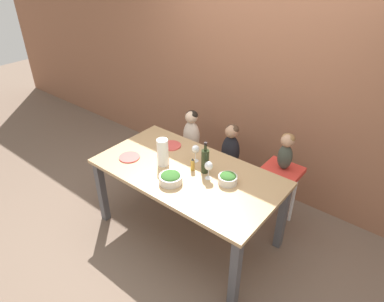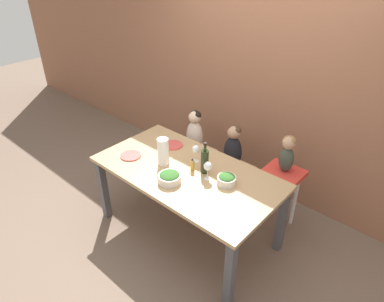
{
  "view_description": "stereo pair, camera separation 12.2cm",
  "coord_description": "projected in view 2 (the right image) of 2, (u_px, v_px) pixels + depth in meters",
  "views": [
    {
      "loc": [
        1.66,
        -1.99,
        2.57
      ],
      "look_at": [
        0.0,
        0.07,
        0.94
      ],
      "focal_mm": 32.0,
      "sensor_mm": 36.0,
      "label": 1
    },
    {
      "loc": [
        1.75,
        -1.91,
        2.57
      ],
      "look_at": [
        0.0,
        0.07,
        0.94
      ],
      "focal_mm": 32.0,
      "sensor_mm": 36.0,
      "label": 2
    }
  ],
  "objects": [
    {
      "name": "person_child_center",
      "position": [
        233.0,
        147.0,
        3.61
      ],
      "size": [
        0.2,
        0.17,
        0.5
      ],
      "color": "black",
      "rests_on": "chair_far_center"
    },
    {
      "name": "dinner_plate_front_left",
      "position": [
        131.0,
        156.0,
        3.36
      ],
      "size": [
        0.2,
        0.2,
        0.01
      ],
      "color": "#D14C47",
      "rests_on": "dining_table"
    },
    {
      "name": "chair_far_left",
      "position": [
        195.0,
        155.0,
        4.08
      ],
      "size": [
        0.42,
        0.36,
        0.46
      ],
      "color": "silver",
      "rests_on": "ground_plane"
    },
    {
      "name": "person_baby_right",
      "position": [
        288.0,
        152.0,
        3.17
      ],
      "size": [
        0.14,
        0.13,
        0.37
      ],
      "color": "#3D4238",
      "rests_on": "chair_right_highchair"
    },
    {
      "name": "chair_far_center",
      "position": [
        231.0,
        172.0,
        3.78
      ],
      "size": [
        0.42,
        0.36,
        0.46
      ],
      "color": "silver",
      "rests_on": "ground_plane"
    },
    {
      "name": "condiment_bottle_hot_sauce",
      "position": [
        192.0,
        165.0,
        3.13
      ],
      "size": [
        0.04,
        0.04,
        0.13
      ],
      "color": "#BC8E33",
      "rests_on": "dining_table"
    },
    {
      "name": "dinner_plate_back_left",
      "position": [
        173.0,
        145.0,
        3.53
      ],
      "size": [
        0.2,
        0.2,
        0.01
      ],
      "color": "#D14C47",
      "rests_on": "dining_table"
    },
    {
      "name": "salad_bowl_large",
      "position": [
        169.0,
        177.0,
        2.99
      ],
      "size": [
        0.2,
        0.2,
        0.1
      ],
      "color": "silver",
      "rests_on": "dining_table"
    },
    {
      "name": "wine_bottle",
      "position": [
        205.0,
        161.0,
        3.07
      ],
      "size": [
        0.07,
        0.07,
        0.31
      ],
      "color": "#232D19",
      "rests_on": "dining_table"
    },
    {
      "name": "ground_plane",
      "position": [
        188.0,
        231.0,
        3.55
      ],
      "size": [
        14.0,
        14.0,
        0.0
      ],
      "primitive_type": "plane",
      "color": "#705B4C"
    },
    {
      "name": "salad_bowl_small",
      "position": [
        227.0,
        179.0,
        2.96
      ],
      "size": [
        0.17,
        0.17,
        0.1
      ],
      "color": "silver",
      "rests_on": "dining_table"
    },
    {
      "name": "wine_glass_far",
      "position": [
        196.0,
        150.0,
        3.22
      ],
      "size": [
        0.07,
        0.07,
        0.18
      ],
      "color": "white",
      "rests_on": "dining_table"
    },
    {
      "name": "dining_table",
      "position": [
        187.0,
        179.0,
        3.2
      ],
      "size": [
        1.74,
        0.93,
        0.76
      ],
      "color": "tan",
      "rests_on": "ground_plane"
    },
    {
      "name": "paper_towel_roll",
      "position": [
        163.0,
        152.0,
        3.18
      ],
      "size": [
        0.11,
        0.11,
        0.27
      ],
      "color": "white",
      "rests_on": "dining_table"
    },
    {
      "name": "chair_right_highchair",
      "position": [
        282.0,
        184.0,
        3.36
      ],
      "size": [
        0.36,
        0.31,
        0.69
      ],
      "color": "silver",
      "rests_on": "ground_plane"
    },
    {
      "name": "wine_glass_near",
      "position": [
        208.0,
        167.0,
        2.98
      ],
      "size": [
        0.07,
        0.07,
        0.18
      ],
      "color": "white",
      "rests_on": "dining_table"
    },
    {
      "name": "person_child_left",
      "position": [
        195.0,
        131.0,
        3.91
      ],
      "size": [
        0.2,
        0.17,
        0.5
      ],
      "color": "beige",
      "rests_on": "chair_far_left"
    },
    {
      "name": "wall_back",
      "position": [
        263.0,
        76.0,
        3.61
      ],
      "size": [
        10.0,
        0.06,
        2.7
      ],
      "color": "#8E5B42",
      "rests_on": "ground_plane"
    }
  ]
}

